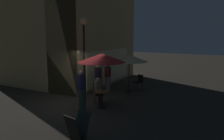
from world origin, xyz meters
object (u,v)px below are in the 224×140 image
cafe_chair_0 (139,81)px  patron_standing_2 (82,90)px  patio_umbrella_1 (102,58)px  cafe_chair_1 (97,91)px  patio_umbrella_0 (129,58)px  patron_standing_1 (108,78)px  patron_standing_3 (98,79)px  cafe_table_0 (129,84)px  patron_seated_0 (98,89)px  street_lamp_near_corner (84,41)px  menu_sandwich_board (77,128)px  cafe_table_1 (102,96)px

cafe_chair_0 → patron_standing_2: size_ratio=0.51×
patio_umbrella_1 → cafe_chair_1: (0.58, 0.60, -1.72)m
cafe_chair_1 → patron_standing_2: 1.31m
patio_umbrella_0 → patron_standing_1: size_ratio=1.29×
patron_standing_2 → patron_standing_3: size_ratio=1.06×
cafe_table_0 → patron_seated_0: 2.71m
street_lamp_near_corner → patron_standing_2: bearing=-151.5°
patio_umbrella_1 → cafe_chair_0: 4.24m
menu_sandwich_board → cafe_table_0: bearing=21.9°
patio_umbrella_1 → patron_seated_0: patio_umbrella_1 is taller
street_lamp_near_corner → patron_standing_3: bearing=6.2°
patio_umbrella_1 → patron_standing_3: (1.84, 1.34, -1.44)m
cafe_table_1 → menu_sandwich_board: bearing=-162.6°
patio_umbrella_0 → patron_standing_3: bearing=134.6°
street_lamp_near_corner → patron_seated_0: street_lamp_near_corner is taller
cafe_table_0 → patio_umbrella_1: patio_umbrella_1 is taller
cafe_table_1 → patron_standing_3: size_ratio=0.45×
menu_sandwich_board → patron_standing_3: (5.10, 2.36, 0.38)m
cafe_table_1 → patron_standing_2: size_ratio=0.43×
cafe_table_1 → cafe_chair_0: size_ratio=0.84×
cafe_table_1 → patron_seated_0: size_ratio=0.61×
cafe_table_0 → patio_umbrella_0: (0.00, 0.00, 1.48)m
patron_standing_2 → street_lamp_near_corner: bearing=-153.4°
street_lamp_near_corner → patron_standing_1: size_ratio=2.45×
cafe_table_0 → patron_seated_0: patron_seated_0 is taller
patio_umbrella_0 → patio_umbrella_1: bearing=-179.5°
street_lamp_near_corner → patio_umbrella_0: (2.80, -1.15, -1.03)m
patron_standing_1 → patron_seated_0: bearing=-67.4°
patron_standing_2 → patron_standing_3: (2.53, 0.72, -0.05)m
patron_standing_1 → patron_standing_2: patron_standing_2 is taller
patio_umbrella_0 → patio_umbrella_1: (-3.14, -0.02, 0.32)m
cafe_table_1 → cafe_chair_0: (3.86, -0.32, 0.04)m
menu_sandwich_board → patron_standing_3: size_ratio=0.54×
patron_standing_1 → patron_standing_3: (-0.66, 0.26, 0.01)m
cafe_table_1 → patio_umbrella_0: (3.14, 0.02, 1.44)m
patio_umbrella_0 → cafe_chair_0: bearing=-25.8°
street_lamp_near_corner → patron_seated_0: 2.39m
menu_sandwich_board → patio_umbrella_0: patio_umbrella_0 is taller
patron_standing_2 → patron_standing_3: patron_standing_2 is taller
street_lamp_near_corner → cafe_chair_1: bearing=-66.9°
cafe_chair_0 → patron_standing_1: patron_standing_1 is taller
menu_sandwich_board → patron_standing_1: size_ratio=0.54×
cafe_table_1 → patio_umbrella_0: bearing=0.5°
patio_umbrella_1 → patron_standing_2: patio_umbrella_1 is taller
menu_sandwich_board → patron_seated_0: 4.04m
street_lamp_near_corner → cafe_chair_1: street_lamp_near_corner is taller
cafe_table_0 → cafe_table_1: size_ratio=0.96×
cafe_table_1 → cafe_chair_1: cafe_chair_1 is taller
patio_umbrella_0 → cafe_chair_0: patio_umbrella_0 is taller
menu_sandwich_board → patron_seated_0: (3.74, 1.51, 0.25)m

